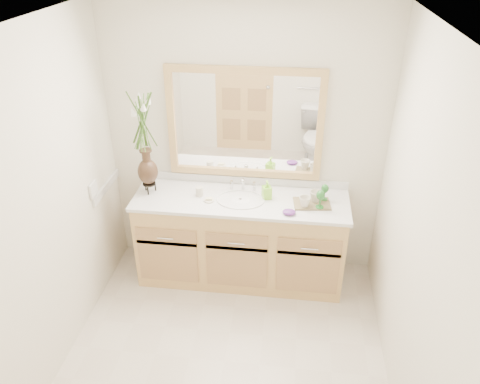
# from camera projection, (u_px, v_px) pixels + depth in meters

# --- Properties ---
(floor) EXTENTS (2.60, 2.60, 0.00)m
(floor) POSITION_uv_depth(u_px,v_px,m) (224.00, 361.00, 3.52)
(floor) COLOR beige
(floor) RESTS_ON ground
(ceiling) EXTENTS (2.40, 2.60, 0.02)m
(ceiling) POSITION_uv_depth(u_px,v_px,m) (216.00, 31.00, 2.33)
(ceiling) COLOR white
(ceiling) RESTS_ON wall_back
(wall_back) EXTENTS (2.40, 0.02, 2.40)m
(wall_back) POSITION_uv_depth(u_px,v_px,m) (245.00, 145.00, 4.05)
(wall_back) COLOR silver
(wall_back) RESTS_ON floor
(wall_left) EXTENTS (0.02, 2.60, 2.40)m
(wall_left) POSITION_uv_depth(u_px,v_px,m) (40.00, 217.00, 3.06)
(wall_left) COLOR silver
(wall_left) RESTS_ON floor
(wall_right) EXTENTS (0.02, 2.60, 2.40)m
(wall_right) POSITION_uv_depth(u_px,v_px,m) (419.00, 244.00, 2.80)
(wall_right) COLOR silver
(wall_right) RESTS_ON floor
(vanity) EXTENTS (1.80, 0.55, 0.80)m
(vanity) POSITION_uv_depth(u_px,v_px,m) (241.00, 240.00, 4.20)
(vanity) COLOR tan
(vanity) RESTS_ON floor
(counter) EXTENTS (1.84, 0.57, 0.03)m
(counter) POSITION_uv_depth(u_px,v_px,m) (241.00, 200.00, 3.99)
(counter) COLOR silver
(counter) RESTS_ON vanity
(sink) EXTENTS (0.38, 0.34, 0.23)m
(sink) POSITION_uv_depth(u_px,v_px,m) (240.00, 205.00, 4.00)
(sink) COLOR white
(sink) RESTS_ON counter
(mirror) EXTENTS (1.32, 0.04, 0.97)m
(mirror) POSITION_uv_depth(u_px,v_px,m) (245.00, 124.00, 3.93)
(mirror) COLOR white
(mirror) RESTS_ON wall_back
(switch_plate) EXTENTS (0.02, 0.12, 0.12)m
(switch_plate) POSITION_uv_depth(u_px,v_px,m) (93.00, 189.00, 3.82)
(switch_plate) COLOR white
(switch_plate) RESTS_ON wall_left
(flower_vase) EXTENTS (0.20, 0.20, 0.83)m
(flower_vase) POSITION_uv_depth(u_px,v_px,m) (143.00, 132.00, 3.81)
(flower_vase) COLOR black
(flower_vase) RESTS_ON counter
(tumbler) EXTENTS (0.06, 0.06, 0.08)m
(tumbler) POSITION_uv_depth(u_px,v_px,m) (199.00, 191.00, 4.01)
(tumbler) COLOR beige
(tumbler) RESTS_ON counter
(soap_dish) EXTENTS (0.09, 0.09, 0.03)m
(soap_dish) POSITION_uv_depth(u_px,v_px,m) (209.00, 200.00, 3.95)
(soap_dish) COLOR beige
(soap_dish) RESTS_ON counter
(soap_bottle) EXTENTS (0.09, 0.09, 0.15)m
(soap_bottle) POSITION_uv_depth(u_px,v_px,m) (267.00, 191.00, 3.96)
(soap_bottle) COLOR #8ADD34
(soap_bottle) RESTS_ON counter
(purple_dish) EXTENTS (0.13, 0.11, 0.04)m
(purple_dish) POSITION_uv_depth(u_px,v_px,m) (289.00, 212.00, 3.76)
(purple_dish) COLOR #5F297C
(purple_dish) RESTS_ON counter
(tray) EXTENTS (0.32, 0.23, 0.02)m
(tray) POSITION_uv_depth(u_px,v_px,m) (312.00, 204.00, 3.90)
(tray) COLOR brown
(tray) RESTS_ON counter
(mug_left) EXTENTS (0.09, 0.09, 0.09)m
(mug_left) POSITION_uv_depth(u_px,v_px,m) (305.00, 201.00, 3.83)
(mug_left) COLOR beige
(mug_left) RESTS_ON tray
(mug_right) EXTENTS (0.14, 0.14, 0.10)m
(mug_right) POSITION_uv_depth(u_px,v_px,m) (315.00, 196.00, 3.89)
(mug_right) COLOR beige
(mug_right) RESTS_ON tray
(goblet_front) EXTENTS (0.07, 0.07, 0.16)m
(goblet_front) POSITION_uv_depth(u_px,v_px,m) (321.00, 196.00, 3.78)
(goblet_front) COLOR #246C26
(goblet_front) RESTS_ON tray
(goblet_back) EXTENTS (0.06, 0.06, 0.14)m
(goblet_back) POSITION_uv_depth(u_px,v_px,m) (325.00, 189.00, 3.90)
(goblet_back) COLOR #246C26
(goblet_back) RESTS_ON tray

